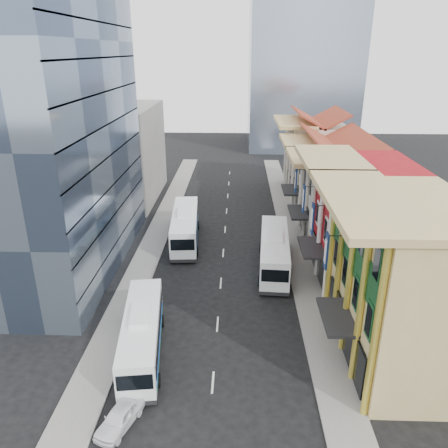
{
  "coord_description": "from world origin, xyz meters",
  "views": [
    {
      "loc": [
        1.59,
        -23.21,
        21.66
      ],
      "look_at": [
        0.22,
        18.17,
        5.1
      ],
      "focal_mm": 35.0,
      "sensor_mm": 36.0,
      "label": 1
    }
  ],
  "objects_px": {
    "bus_right": "(274,251)",
    "sedan_left": "(120,417)",
    "shophouse_tan": "(408,282)",
    "bus_left_far": "(185,226)",
    "bus_left_near": "(142,333)",
    "office_tower": "(47,124)"
  },
  "relations": [
    {
      "from": "shophouse_tan",
      "to": "bus_left_far",
      "type": "xyz_separation_m",
      "value": [
        -18.7,
        20.1,
        -3.97
      ]
    },
    {
      "from": "bus_left_far",
      "to": "office_tower",
      "type": "bearing_deg",
      "value": -157.96
    },
    {
      "from": "bus_right",
      "to": "sedan_left",
      "type": "height_order",
      "value": "bus_right"
    },
    {
      "from": "shophouse_tan",
      "to": "office_tower",
      "type": "xyz_separation_m",
      "value": [
        -31.0,
        14.0,
        9.0
      ]
    },
    {
      "from": "bus_right",
      "to": "sedan_left",
      "type": "relative_size",
      "value": 3.2
    },
    {
      "from": "bus_left_far",
      "to": "bus_right",
      "type": "xyz_separation_m",
      "value": [
        10.2,
        -6.58,
        -0.03
      ]
    },
    {
      "from": "shophouse_tan",
      "to": "office_tower",
      "type": "distance_m",
      "value": 35.19
    },
    {
      "from": "shophouse_tan",
      "to": "bus_right",
      "type": "distance_m",
      "value": 16.45
    },
    {
      "from": "bus_left_near",
      "to": "bus_left_far",
      "type": "height_order",
      "value": "bus_left_far"
    },
    {
      "from": "office_tower",
      "to": "sedan_left",
      "type": "height_order",
      "value": "office_tower"
    },
    {
      "from": "office_tower",
      "to": "shophouse_tan",
      "type": "bearing_deg",
      "value": -24.3
    },
    {
      "from": "bus_right",
      "to": "sedan_left",
      "type": "xyz_separation_m",
      "value": [
        -11.0,
        -21.46,
        -1.34
      ]
    },
    {
      "from": "office_tower",
      "to": "bus_right",
      "type": "height_order",
      "value": "office_tower"
    },
    {
      "from": "shophouse_tan",
      "to": "bus_left_far",
      "type": "height_order",
      "value": "shophouse_tan"
    },
    {
      "from": "shophouse_tan",
      "to": "bus_left_near",
      "type": "relative_size",
      "value": 1.23
    },
    {
      "from": "bus_left_near",
      "to": "bus_right",
      "type": "height_order",
      "value": "bus_right"
    },
    {
      "from": "bus_left_far",
      "to": "bus_right",
      "type": "distance_m",
      "value": 12.14
    },
    {
      "from": "bus_left_near",
      "to": "sedan_left",
      "type": "xyz_separation_m",
      "value": [
        0.0,
        -6.97,
        -1.17
      ]
    },
    {
      "from": "bus_left_near",
      "to": "bus_right",
      "type": "xyz_separation_m",
      "value": [
        11.0,
        14.49,
        0.17
      ]
    },
    {
      "from": "bus_right",
      "to": "sedan_left",
      "type": "bearing_deg",
      "value": -113.45
    },
    {
      "from": "bus_left_near",
      "to": "bus_right",
      "type": "bearing_deg",
      "value": 45.4
    },
    {
      "from": "shophouse_tan",
      "to": "bus_left_near",
      "type": "height_order",
      "value": "shophouse_tan"
    }
  ]
}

